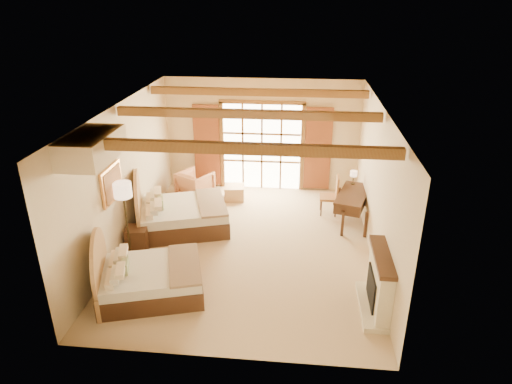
# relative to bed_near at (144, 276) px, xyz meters

# --- Properties ---
(floor) EXTENTS (7.00, 7.00, 0.00)m
(floor) POSITION_rel_bed_near_xyz_m (1.77, 1.96, -0.38)
(floor) COLOR tan
(floor) RESTS_ON ground
(wall_back) EXTENTS (5.50, 0.00, 5.50)m
(wall_back) POSITION_rel_bed_near_xyz_m (1.77, 5.46, 1.22)
(wall_back) COLOR beige
(wall_back) RESTS_ON ground
(wall_left) EXTENTS (0.00, 7.00, 7.00)m
(wall_left) POSITION_rel_bed_near_xyz_m (-0.98, 1.96, 1.22)
(wall_left) COLOR beige
(wall_left) RESTS_ON ground
(wall_right) EXTENTS (0.00, 7.00, 7.00)m
(wall_right) POSITION_rel_bed_near_xyz_m (4.52, 1.96, 1.22)
(wall_right) COLOR beige
(wall_right) RESTS_ON ground
(ceiling) EXTENTS (7.00, 7.00, 0.00)m
(ceiling) POSITION_rel_bed_near_xyz_m (1.77, 1.96, 2.82)
(ceiling) COLOR #B47E38
(ceiling) RESTS_ON ground
(ceiling_beams) EXTENTS (5.39, 4.60, 0.18)m
(ceiling_beams) POSITION_rel_bed_near_xyz_m (1.77, 1.96, 2.70)
(ceiling_beams) COLOR olive
(ceiling_beams) RESTS_ON ceiling
(french_doors) EXTENTS (3.95, 0.08, 2.60)m
(french_doors) POSITION_rel_bed_near_xyz_m (1.77, 5.40, 0.87)
(french_doors) COLOR white
(french_doors) RESTS_ON ground
(fireplace) EXTENTS (0.46, 1.40, 1.16)m
(fireplace) POSITION_rel_bed_near_xyz_m (4.37, -0.04, 0.13)
(fireplace) COLOR beige
(fireplace) RESTS_ON ground
(painting) EXTENTS (0.06, 0.95, 0.75)m
(painting) POSITION_rel_bed_near_xyz_m (-0.93, 1.21, 1.37)
(painting) COLOR #E5A156
(painting) RESTS_ON wall_left
(canopy_valance) EXTENTS (0.70, 1.40, 0.45)m
(canopy_valance) POSITION_rel_bed_near_xyz_m (-0.63, -0.04, 2.57)
(canopy_valance) COLOR beige
(canopy_valance) RESTS_ON ceiling
(bed_near) EXTENTS (2.28, 1.91, 1.26)m
(bed_near) POSITION_rel_bed_near_xyz_m (0.00, 0.00, 0.00)
(bed_near) COLOR #402319
(bed_near) RESTS_ON floor
(bed_far) EXTENTS (2.57, 2.16, 1.39)m
(bed_far) POSITION_rel_bed_near_xyz_m (-0.08, 2.65, 0.04)
(bed_far) COLOR #402319
(bed_far) RESTS_ON floor
(nightstand) EXTENTS (0.52, 0.52, 0.56)m
(nightstand) POSITION_rel_bed_near_xyz_m (-0.67, 1.56, -0.10)
(nightstand) COLOR #402319
(nightstand) RESTS_ON floor
(floor_lamp) EXTENTS (0.37, 0.37, 1.77)m
(floor_lamp) POSITION_rel_bed_near_xyz_m (-0.73, 1.22, 1.12)
(floor_lamp) COLOR #332A17
(floor_lamp) RESTS_ON floor
(armchair) EXTENTS (1.14, 1.15, 0.77)m
(armchair) POSITION_rel_bed_near_xyz_m (-0.03, 4.51, 0.01)
(armchair) COLOR #C57C51
(armchair) RESTS_ON floor
(ottoman) EXTENTS (0.59, 0.59, 0.39)m
(ottoman) POSITION_rel_bed_near_xyz_m (1.08, 4.52, -0.19)
(ottoman) COLOR #B07C54
(ottoman) RESTS_ON floor
(desk) EXTENTS (1.04, 1.63, 0.82)m
(desk) POSITION_rel_bed_near_xyz_m (4.21, 3.38, 0.06)
(desk) COLOR #402319
(desk) RESTS_ON floor
(desk_chair) EXTENTS (0.47, 0.47, 1.05)m
(desk_chair) POSITION_rel_bed_near_xyz_m (3.68, 3.85, -0.05)
(desk_chair) COLOR #975E2F
(desk_chair) RESTS_ON floor
(desk_lamp) EXTENTS (0.18, 0.18, 0.36)m
(desk_lamp) POSITION_rel_bed_near_xyz_m (4.25, 3.98, 0.70)
(desk_lamp) COLOR #332A17
(desk_lamp) RESTS_ON desk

